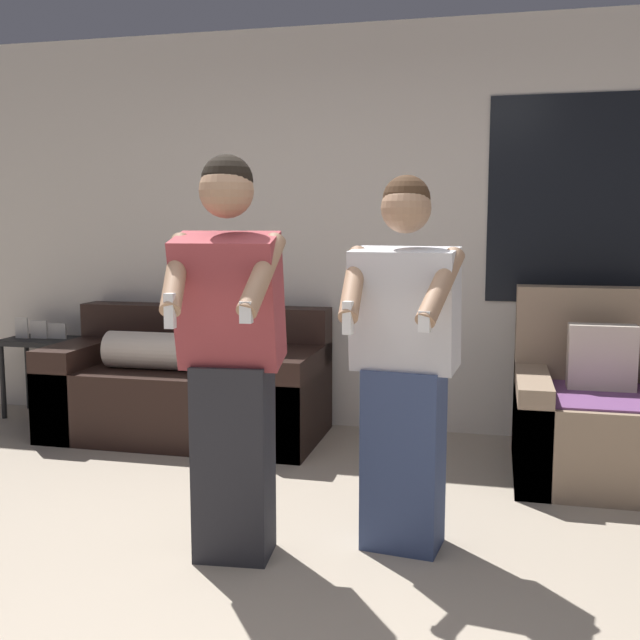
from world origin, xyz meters
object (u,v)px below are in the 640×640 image
at_px(couch, 189,388).
at_px(armchair, 599,416).
at_px(side_table, 40,350).
at_px(person_right, 404,366).
at_px(person_left, 231,359).

relative_size(couch, armchair, 1.72).
bearing_deg(couch, side_table, 169.65).
bearing_deg(side_table, armchair, -6.94).
distance_m(armchair, person_right, 1.59).
bearing_deg(person_left, person_right, 21.74).
height_order(side_table, person_left, person_left).
distance_m(couch, side_table, 1.29).
distance_m(side_table, person_right, 3.32).
bearing_deg(side_table, person_left, -41.39).
bearing_deg(couch, person_left, -61.42).
bearing_deg(person_right, side_table, 149.98).
xyz_separation_m(armchair, person_left, (-1.63, -1.46, 0.51)).
bearing_deg(armchair, side_table, 173.06).
height_order(couch, person_left, person_left).
xyz_separation_m(armchair, side_table, (-3.81, 0.46, 0.15)).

